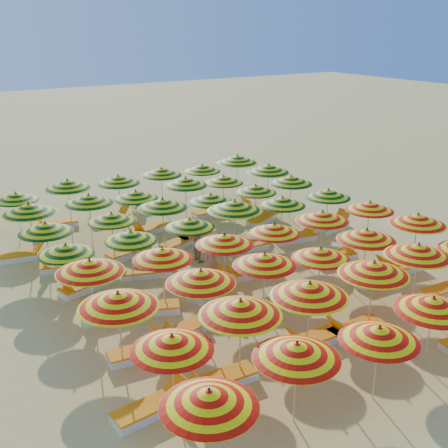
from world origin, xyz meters
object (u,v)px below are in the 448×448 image
Objects in this scene: lounger_31 at (111,218)px; umbrella_41 at (269,169)px; umbrella_31 at (111,217)px; umbrella_1 at (297,351)px; umbrella_20 at (224,239)px; lounger_8 at (179,333)px; umbrella_10 at (418,250)px; lounger_5 at (354,329)px; lounger_12 at (149,308)px; lounger_27 at (150,229)px; lounger_19 at (296,237)px; umbrella_15 at (321,253)px; umbrella_43 at (68,184)px; umbrella_46 at (202,168)px; lounger_20 at (334,226)px; lounger_26 at (21,256)px; umbrella_23 at (370,206)px; umbrella_44 at (118,179)px; umbrella_32 at (162,203)px; umbrella_47 at (237,159)px; umbrella_18 at (90,266)px; umbrella_27 at (235,206)px; umbrella_45 at (161,172)px; lounger_4 at (315,339)px; umbrella_42 at (16,197)px; lounger_24 at (196,236)px; lounger_23 at (180,242)px; lounger_22 at (130,252)px; lounger_10 at (399,268)px; lounger_30 at (56,224)px; lounger_32 at (149,206)px; beachgoer_a at (212,260)px; umbrella_6 at (172,343)px; lounger_3 at (221,379)px; umbrella_14 at (265,260)px; umbrella_26 at (190,223)px; umbrella_36 at (29,208)px; umbrella_9 at (374,268)px; umbrella_13 at (201,277)px; umbrella_29 at (328,194)px; lounger_28 at (212,212)px; umbrella_30 at (46,228)px; lounger_9 at (377,278)px; lounger_2 at (151,408)px; lounger_21 at (64,266)px; lounger_7 at (142,351)px; umbrella_12 at (118,300)px; lounger_13 at (212,289)px; umbrella_17 at (418,219)px; umbrella_28 at (282,201)px; umbrella_8 at (310,290)px.

umbrella_41 is at bearing -17.49° from lounger_31.
umbrella_1 is at bearing -90.56° from umbrella_31.
umbrella_20 is 1.32× the size of lounger_31.
umbrella_10 is at bearing 148.92° from lounger_8.
lounger_12 is at bearing -44.02° from lounger_5.
lounger_19 is at bearing 123.01° from lounger_27.
umbrella_43 is at bearing 111.07° from umbrella_15.
umbrella_1 reaches higher than umbrella_46.
umbrella_20 reaches higher than lounger_5.
lounger_26 is at bearing 149.38° from lounger_20.
umbrella_23 is 10.63m from umbrella_44.
umbrella_32 is 7.37m from umbrella_47.
umbrella_18 is 1.13× the size of lounger_8.
umbrella_45 is (0.21, 6.37, -0.14)m from umbrella_27.
umbrella_46 reaches higher than lounger_4.
lounger_24 is at bearing -36.40° from umbrella_42.
lounger_27 is at bearing 82.23° from lounger_23.
lounger_8 is at bearing -110.72° from lounger_22.
lounger_10 is at bearing -106.25° from umbrella_23.
lounger_32 is (4.38, 0.07, 0.00)m from lounger_30.
umbrella_6 is at bearing -108.17° from beachgoer_a.
lounger_31 is at bearing 37.50° from lounger_26.
umbrella_14 is at bearing -139.34° from lounger_3.
lounger_8 is at bearing 101.77° from lounger_30.
umbrella_26 reaches higher than beachgoer_a.
umbrella_10 is at bearing -49.79° from umbrella_36.
lounger_4 is 0.96× the size of lounger_20.
umbrella_9 is 8.77m from lounger_24.
umbrella_32 is (2.05, 6.35, -0.01)m from umbrella_13.
umbrella_29 reaches higher than lounger_28.
umbrella_41 is 12.18m from lounger_8.
umbrella_30 is 1.27× the size of lounger_9.
lounger_8 is at bearing 45.15° from lounger_2.
umbrella_26 is at bearing -76.08° from lounger_5.
lounger_4 is (-5.85, -12.47, -1.74)m from umbrella_47.
lounger_9 is 10.78m from lounger_21.
umbrella_13 is 8.58m from lounger_27.
umbrella_18 is 1.14× the size of lounger_20.
lounger_20 is (4.95, 4.60, -1.50)m from umbrella_15.
lounger_7 and lounger_20 have the same top height.
umbrella_13 is at bearing -69.22° from umbrella_30.
umbrella_36 is at bearing 89.68° from umbrella_12.
lounger_2 and lounger_9 have the same top height.
umbrella_27 is 3.78m from lounger_13.
umbrella_17 is 10.48m from lounger_27.
umbrella_28 is at bearing 168.21° from lounger_19.
umbrella_9 is at bearing 2.28° from umbrella_8.
umbrella_17 is 1.03× the size of umbrella_23.
umbrella_1 is 10.61m from umbrella_30.
umbrella_42 is (0.11, 2.42, -0.19)m from umbrella_36.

